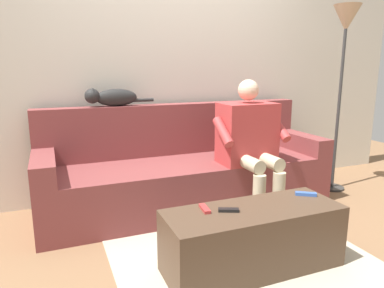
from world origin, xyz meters
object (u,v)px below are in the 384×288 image
at_px(couch, 186,173).
at_px(remote_red, 205,209).
at_px(remote_blue, 306,194).
at_px(cat_on_backrest, 111,97).
at_px(coffee_table, 253,239).
at_px(floor_lamp, 345,38).
at_px(person_solo_seated, 250,139).
at_px(remote_black, 229,210).

bearing_deg(couch, remote_red, 74.73).
height_order(remote_blue, remote_red, remote_blue).
height_order(cat_on_backrest, remote_red, cat_on_backrest).
relative_size(coffee_table, cat_on_backrest, 1.84).
relative_size(coffee_table, floor_lamp, 0.61).
bearing_deg(person_solo_seated, remote_blue, 89.98).
distance_m(cat_on_backrest, remote_black, 1.55).
bearing_deg(person_solo_seated, remote_black, 52.05).
relative_size(person_solo_seated, remote_black, 9.32).
xyz_separation_m(couch, coffee_table, (0.00, 1.13, -0.10)).
height_order(cat_on_backrest, floor_lamp, floor_lamp).
relative_size(remote_red, floor_lamp, 0.07).
height_order(couch, floor_lamp, floor_lamp).
relative_size(cat_on_backrest, remote_red, 4.63).
relative_size(person_solo_seated, remote_red, 8.74).
xyz_separation_m(coffee_table, person_solo_seated, (-0.44, -0.79, 0.45)).
bearing_deg(remote_blue, remote_red, 30.76).
bearing_deg(remote_blue, person_solo_seated, -57.04).
relative_size(remote_blue, floor_lamp, 0.08).
bearing_deg(cat_on_backrest, person_solo_seated, 149.72).
bearing_deg(couch, coffee_table, 90.00).
bearing_deg(remote_black, floor_lamp, -126.71).
xyz_separation_m(person_solo_seated, floor_lamp, (-1.11, -0.18, 0.86)).
bearing_deg(remote_red, person_solo_seated, 140.72).
bearing_deg(remote_blue, remote_black, 37.15).
height_order(remote_blue, floor_lamp, floor_lamp).
height_order(remote_red, floor_lamp, floor_lamp).
height_order(person_solo_seated, remote_red, person_solo_seated).
bearing_deg(cat_on_backrest, remote_black, 107.47).
distance_m(couch, remote_red, 1.08).
xyz_separation_m(person_solo_seated, remote_blue, (0.00, 0.73, -0.24)).
bearing_deg(remote_red, couch, 171.43).
distance_m(couch, person_solo_seated, 0.65).
bearing_deg(remote_black, coffee_table, -162.95).
bearing_deg(remote_blue, coffee_table, 41.32).
xyz_separation_m(remote_blue, remote_red, (0.72, -0.03, -0.00)).
xyz_separation_m(remote_blue, floor_lamp, (-1.11, -0.91, 1.09)).
bearing_deg(cat_on_backrest, coffee_table, 113.09).
bearing_deg(remote_blue, cat_on_backrest, -19.18).
relative_size(couch, coffee_table, 2.28).
bearing_deg(cat_on_backrest, couch, 156.25).
xyz_separation_m(coffee_table, floor_lamp, (-1.55, -0.97, 1.30)).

